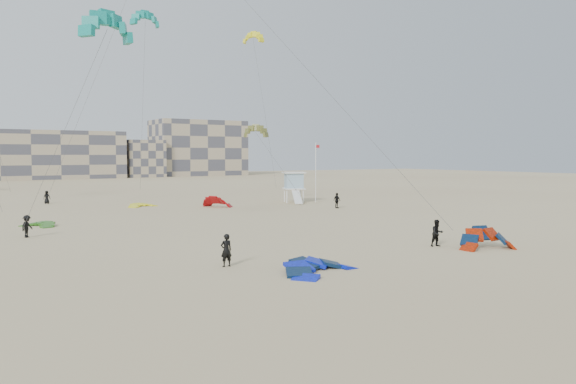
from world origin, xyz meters
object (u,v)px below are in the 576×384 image
kite_ground_orange (487,249)px  kitesurfer_main (226,250)px  lifeguard_tower_near (294,187)px  kite_ground_blue (319,272)px

kite_ground_orange → kitesurfer_main: bearing=-176.2°
kitesurfer_main → lifeguard_tower_near: (24.98, 32.50, 1.01)m
kite_ground_orange → lifeguard_tower_near: lifeguard_tower_near is taller
kite_ground_blue → kite_ground_orange: bearing=-20.3°
kite_ground_orange → kite_ground_blue: bearing=-163.2°
kitesurfer_main → lifeguard_tower_near: lifeguard_tower_near is taller
kite_ground_orange → kitesurfer_main: size_ratio=1.99×
kite_ground_blue → kitesurfer_main: bearing=111.5°
kite_ground_orange → kitesurfer_main: (-16.42, 3.61, 0.88)m
kitesurfer_main → kite_ground_orange: bearing=167.5°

